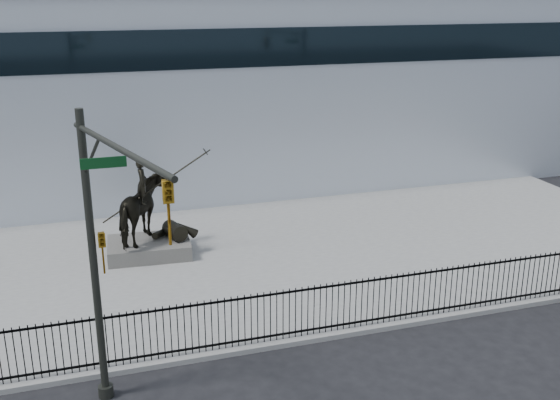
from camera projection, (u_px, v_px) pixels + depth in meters
name	position (u px, v px, depth m)	size (l,w,h in m)	color
ground	(374.00, 354.00, 17.62)	(120.00, 120.00, 0.00)	black
plaza	(292.00, 255.00, 23.94)	(30.00, 12.00, 0.15)	gray
building	(214.00, 85.00, 34.35)	(44.00, 14.00, 9.00)	silver
picket_fence	(356.00, 303.00, 18.47)	(22.10, 0.10, 1.50)	black
statue_plinth	(149.00, 248.00, 23.67)	(2.91, 2.00, 0.54)	#56554F
equestrian_statue	(148.00, 211.00, 23.24)	(3.72, 2.43, 3.16)	black
traffic_signal_left	(105.00, 253.00, 13.87)	(1.52, 4.84, 7.00)	#252722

